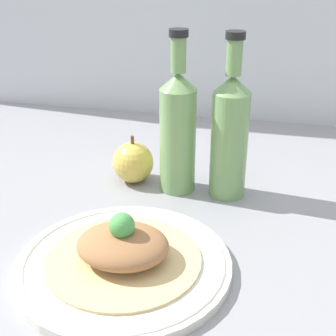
{
  "coord_description": "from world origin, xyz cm",
  "views": [
    {
      "loc": [
        8.07,
        -60.71,
        39.22
      ],
      "look_at": [
        -5.98,
        -0.01,
        9.73
      ],
      "focal_mm": 50.0,
      "sensor_mm": 36.0,
      "label": 1
    }
  ],
  "objects_px": {
    "plated_food": "(123,248)",
    "cider_bottle_right": "(230,134)",
    "apple": "(133,162)",
    "plate": "(124,263)",
    "cider_bottle_left": "(178,129)"
  },
  "relations": [
    {
      "from": "plated_food",
      "to": "cider_bottle_right",
      "type": "xyz_separation_m",
      "value": [
        0.11,
        0.24,
        0.08
      ]
    },
    {
      "from": "plate",
      "to": "cider_bottle_left",
      "type": "height_order",
      "value": "cider_bottle_left"
    },
    {
      "from": "plated_food",
      "to": "cider_bottle_left",
      "type": "distance_m",
      "value": 0.26
    },
    {
      "from": "cider_bottle_right",
      "to": "apple",
      "type": "distance_m",
      "value": 0.19
    },
    {
      "from": "apple",
      "to": "cider_bottle_right",
      "type": "bearing_deg",
      "value": -3.55
    },
    {
      "from": "plate",
      "to": "apple",
      "type": "distance_m",
      "value": 0.26
    },
    {
      "from": "plate",
      "to": "cider_bottle_left",
      "type": "relative_size",
      "value": 1.04
    },
    {
      "from": "plate",
      "to": "cider_bottle_right",
      "type": "bearing_deg",
      "value": 65.72
    },
    {
      "from": "cider_bottle_left",
      "to": "cider_bottle_right",
      "type": "distance_m",
      "value": 0.09
    },
    {
      "from": "cider_bottle_left",
      "to": "apple",
      "type": "height_order",
      "value": "cider_bottle_left"
    },
    {
      "from": "cider_bottle_right",
      "to": "plated_food",
      "type": "bearing_deg",
      "value": -114.28
    },
    {
      "from": "plated_food",
      "to": "plate",
      "type": "bearing_deg",
      "value": 45.0
    },
    {
      "from": "apple",
      "to": "plate",
      "type": "bearing_deg",
      "value": -76.06
    },
    {
      "from": "plate",
      "to": "plated_food",
      "type": "relative_size",
      "value": 1.39
    },
    {
      "from": "plate",
      "to": "plated_food",
      "type": "xyz_separation_m",
      "value": [
        -0.0,
        -0.0,
        0.03
      ]
    }
  ]
}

